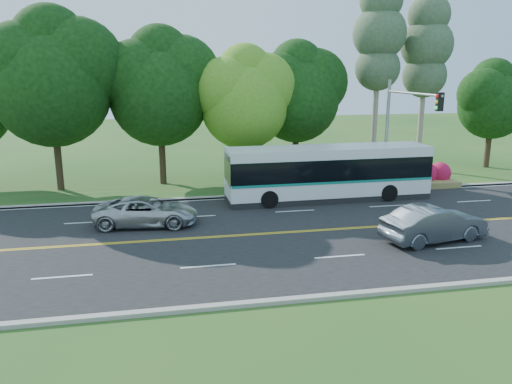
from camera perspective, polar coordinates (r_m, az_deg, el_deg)
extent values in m
plane|color=#22521B|center=(24.54, 7.78, -4.36)|extent=(120.00, 120.00, 0.00)
cube|color=black|center=(24.54, 7.78, -4.33)|extent=(60.00, 14.00, 0.02)
cube|color=#9C968D|center=(31.10, 3.56, -0.21)|extent=(60.00, 0.30, 0.15)
cube|color=#9C968D|center=(18.36, 15.09, -10.88)|extent=(60.00, 0.30, 0.15)
cube|color=#22521B|center=(32.84, 2.74, 0.51)|extent=(60.00, 4.00, 0.10)
cube|color=gold|center=(24.46, 7.84, -4.36)|extent=(57.00, 0.10, 0.00)
cube|color=gold|center=(24.60, 7.72, -4.25)|extent=(57.00, 0.10, 0.00)
cube|color=silver|center=(20.36, -21.26, -9.02)|extent=(2.20, 0.12, 0.00)
cube|color=silver|center=(20.08, -5.48, -8.41)|extent=(2.20, 0.12, 0.00)
cube|color=silver|center=(21.27, 9.54, -7.25)|extent=(2.20, 0.12, 0.00)
cube|color=silver|center=(23.71, 22.16, -5.89)|extent=(2.20, 0.12, 0.00)
cube|color=silver|center=(26.89, -18.79, -3.31)|extent=(2.20, 0.12, 0.00)
cube|color=silver|center=(26.68, -7.01, -2.79)|extent=(2.20, 0.12, 0.00)
cube|color=silver|center=(27.58, 4.46, -2.17)|extent=(2.20, 0.12, 0.00)
cube|color=silver|center=(29.50, 14.82, -1.54)|extent=(2.20, 0.12, 0.00)
cube|color=silver|center=(32.26, 23.65, -0.96)|extent=(2.20, 0.12, 0.00)
cube|color=silver|center=(30.83, 3.70, -0.44)|extent=(57.00, 0.12, 0.00)
cube|color=silver|center=(18.63, 14.67, -10.66)|extent=(57.00, 0.12, 0.00)
cylinder|color=black|center=(34.08, -21.65, 3.35)|extent=(0.44, 0.44, 3.96)
sphere|color=black|center=(33.63, -22.33, 10.90)|extent=(7.20, 7.20, 7.20)
sphere|color=black|center=(33.65, -19.69, 13.58)|extent=(5.76, 5.76, 5.76)
sphere|color=black|center=(33.72, -25.05, 12.80)|extent=(5.40, 5.40, 5.40)
sphere|color=black|center=(34.03, -22.46, 15.48)|extent=(4.68, 4.68, 4.68)
cylinder|color=black|center=(34.51, -10.65, 3.90)|extent=(0.44, 0.44, 3.60)
sphere|color=black|center=(34.06, -10.97, 10.73)|extent=(6.60, 6.60, 6.60)
sphere|color=black|center=(34.37, -8.53, 13.05)|extent=(5.28, 5.28, 5.28)
sphere|color=black|center=(33.84, -13.34, 12.55)|extent=(4.95, 4.95, 4.95)
sphere|color=black|center=(34.43, -10.99, 14.88)|extent=(4.29, 4.29, 4.29)
cylinder|color=black|center=(34.04, -1.31, 3.69)|extent=(0.44, 0.44, 3.24)
sphere|color=#4B861B|center=(33.59, -1.34, 9.83)|extent=(5.80, 5.80, 5.80)
sphere|color=#4B861B|center=(34.07, 0.77, 11.85)|extent=(4.64, 4.64, 4.64)
sphere|color=#4B861B|center=(33.16, -3.31, 11.52)|extent=(4.35, 4.35, 4.35)
sphere|color=#4B861B|center=(33.92, -1.31, 13.55)|extent=(3.77, 3.77, 3.77)
cylinder|color=black|center=(36.34, 4.52, 4.44)|extent=(0.44, 0.44, 3.42)
sphere|color=black|center=(35.92, 4.64, 10.45)|extent=(6.00, 6.00, 6.00)
sphere|color=black|center=(36.55, 6.63, 12.35)|extent=(4.80, 4.80, 4.80)
sphere|color=black|center=(35.38, 2.85, 12.13)|extent=(4.50, 4.50, 4.50)
sphere|color=black|center=(36.27, 4.69, 14.04)|extent=(3.90, 3.90, 3.90)
cylinder|color=gray|center=(38.03, 13.48, 9.37)|extent=(0.40, 0.40, 9.80)
sphere|color=#3A4E31|center=(37.93, 13.72, 13.59)|extent=(3.23, 3.23, 3.23)
sphere|color=#3A4E31|center=(38.01, 13.93, 17.17)|extent=(3.80, 3.80, 3.80)
sphere|color=#3A4E31|center=(38.22, 14.14, 20.52)|extent=(3.04, 3.04, 3.04)
cylinder|color=gray|center=(40.30, 18.40, 8.78)|extent=(0.40, 0.40, 9.10)
sphere|color=#3A4E31|center=(40.19, 18.69, 12.47)|extent=(3.23, 3.23, 3.23)
sphere|color=#3A4E31|center=(40.23, 18.94, 15.61)|extent=(3.80, 3.80, 3.80)
sphere|color=#3A4E31|center=(40.37, 19.18, 18.55)|extent=(3.04, 3.04, 3.04)
cylinder|color=black|center=(43.87, 24.97, 4.57)|extent=(0.44, 0.44, 3.06)
sphere|color=black|center=(43.53, 25.42, 8.92)|extent=(5.20, 5.20, 5.20)
sphere|color=black|center=(44.42, 26.56, 10.22)|extent=(4.16, 4.16, 4.16)
sphere|color=black|center=(42.72, 24.56, 10.17)|extent=(3.90, 3.90, 3.90)
sphere|color=black|center=(43.84, 25.48, 11.50)|extent=(3.38, 3.38, 3.38)
sphere|color=#AB0E1C|center=(32.79, 8.19, 1.61)|extent=(1.50, 1.50, 1.50)
sphere|color=#AB0E1C|center=(33.13, 9.83, 1.68)|extent=(1.50, 1.50, 1.50)
sphere|color=#AB0E1C|center=(33.49, 11.43, 1.74)|extent=(1.50, 1.50, 1.50)
sphere|color=#AB0E1C|center=(33.89, 12.99, 1.80)|extent=(1.50, 1.50, 1.50)
sphere|color=#AB0E1C|center=(34.30, 14.52, 1.85)|extent=(1.50, 1.50, 1.50)
sphere|color=#AB0E1C|center=(34.74, 16.01, 1.90)|extent=(1.50, 1.50, 1.50)
sphere|color=#AB0E1C|center=(35.21, 17.46, 1.95)|extent=(1.50, 1.50, 1.50)
sphere|color=#AB0E1C|center=(35.69, 18.87, 2.00)|extent=(1.50, 1.50, 1.50)
sphere|color=#AB0E1C|center=(36.20, 20.25, 2.05)|extent=(1.50, 1.50, 1.50)
cube|color=olive|center=(35.13, 19.44, 0.86)|extent=(3.50, 1.40, 0.40)
cylinder|color=gray|center=(32.84, 14.69, 6.20)|extent=(0.20, 0.20, 7.00)
cylinder|color=gray|center=(29.94, 17.52, 10.70)|extent=(0.14, 6.00, 0.14)
cube|color=black|center=(27.53, 20.26, 9.65)|extent=(0.32, 0.28, 0.95)
sphere|color=red|center=(27.43, 20.01, 10.29)|extent=(0.18, 0.18, 0.18)
sphere|color=yellow|center=(27.44, 19.96, 9.66)|extent=(0.18, 0.18, 0.18)
sphere|color=#19D833|center=(27.46, 19.90, 9.04)|extent=(0.18, 0.18, 0.18)
cube|color=white|center=(30.12, 8.19, 0.77)|extent=(12.15, 2.74, 1.00)
cube|color=black|center=(29.89, 8.26, 2.87)|extent=(12.09, 2.78, 1.25)
cube|color=white|center=(29.73, 8.32, 4.59)|extent=(12.15, 2.74, 0.56)
cube|color=#0D786A|center=(30.03, 8.21, 1.59)|extent=(12.09, 2.79, 0.14)
cube|color=black|center=(28.38, -3.25, 2.61)|extent=(0.09, 2.37, 1.72)
cube|color=#19E54C|center=(28.21, -3.26, 4.54)|extent=(0.07, 1.54, 0.22)
cube|color=black|center=(30.28, 8.14, -0.48)|extent=(12.15, 2.64, 0.35)
cylinder|color=black|center=(27.98, 1.53, -0.83)|extent=(1.01, 0.30, 1.01)
cylinder|color=black|center=(30.26, 0.47, 0.30)|extent=(1.01, 0.30, 1.01)
cylinder|color=black|center=(30.46, 14.95, -0.09)|extent=(1.01, 0.30, 1.01)
cylinder|color=black|center=(32.57, 13.06, 0.91)|extent=(1.01, 0.30, 1.01)
imported|color=slate|center=(23.96, 19.69, -3.42)|extent=(5.17, 2.65, 1.62)
imported|color=#B6B7BA|center=(25.47, -12.44, -2.17)|extent=(5.34, 2.93, 1.42)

